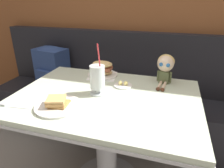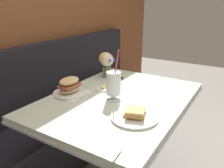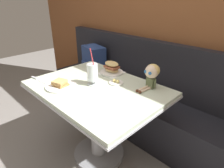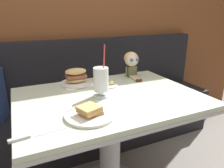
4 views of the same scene
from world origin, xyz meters
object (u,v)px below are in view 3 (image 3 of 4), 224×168
seated_doll (152,73)px  backpack (93,60)px  milkshake_glass (93,73)px  butter_knife (37,79)px  toast_plate (61,85)px  butter_saucer (116,82)px  sandwich_plate (112,68)px

seated_doll → backpack: seated_doll is taller
milkshake_glass → backpack: milkshake_glass is taller
butter_knife → backpack: backpack is taller
toast_plate → butter_saucer: 0.46m
backpack → toast_plate: bearing=-55.2°
toast_plate → seated_doll: (0.52, 0.51, 0.11)m
milkshake_glass → butter_knife: (-0.44, -0.29, -0.10)m
milkshake_glass → sandwich_plate: milkshake_glass is taller
toast_plate → butter_saucer: (0.27, 0.37, -0.01)m
butter_knife → seated_doll: seated_doll is taller
toast_plate → butter_knife: toast_plate is taller
seated_doll → backpack: 1.15m
sandwich_plate → butter_knife: size_ratio=0.95×
milkshake_glass → butter_saucer: size_ratio=2.63×
milkshake_glass → butter_saucer: (0.12, 0.15, -0.09)m
sandwich_plate → butter_saucer: size_ratio=1.87×
milkshake_glass → backpack: (-0.71, 0.60, -0.18)m
sandwich_plate → butter_saucer: 0.24m
toast_plate → butter_saucer: size_ratio=2.08×
butter_saucer → backpack: bearing=152.0°
milkshake_glass → backpack: 0.95m
butter_saucer → backpack: backpack is taller
seated_doll → sandwich_plate: bearing=179.9°
sandwich_plate → backpack: 0.72m
milkshake_glass → butter_saucer: bearing=51.5°
toast_plate → butter_saucer: toast_plate is taller
butter_saucer → backpack: (-0.83, 0.44, -0.09)m
milkshake_glass → butter_knife: bearing=-146.5°
toast_plate → milkshake_glass: (0.15, 0.22, 0.09)m
milkshake_glass → butter_saucer: milkshake_glass is taller
butter_knife → seated_doll: 1.01m
backpack → sandwich_plate: bearing=-25.4°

